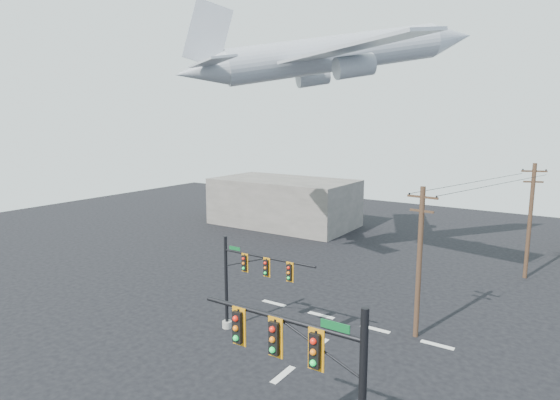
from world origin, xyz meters
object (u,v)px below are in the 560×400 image
Objects in this scene: utility_pole_a at (419,260)px; airliner at (334,55)px; utility_pole_b at (530,219)px; signal_mast_near at (317,392)px; signal_mast_far at (246,281)px.

airliner is at bearing 148.46° from utility_pole_a.
utility_pole_a is 18.87m from airliner.
airliner is at bearing -173.04° from utility_pole_b.
signal_mast_near is 0.80× the size of utility_pole_a.
signal_mast_near is 31.50m from utility_pole_b.
airliner reaches higher than utility_pole_a.
signal_mast_near is at bearing -79.65° from utility_pole_a.
signal_mast_far is 25.86m from utility_pole_b.
utility_pole_a is 16.92m from utility_pole_b.
airliner reaches higher than signal_mast_far.
signal_mast_near reaches higher than signal_mast_far.
utility_pole_a reaches higher than signal_mast_near.
airliner is (-11.26, 22.84, 14.50)m from signal_mast_near.
airliner is (-1.08, 13.51, 15.29)m from signal_mast_far.
utility_pole_b reaches higher than utility_pole_a.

